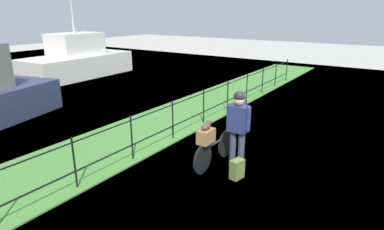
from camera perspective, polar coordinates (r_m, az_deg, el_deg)
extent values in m
plane|color=#B2ADA3|center=(7.46, 11.17, -7.95)|extent=(60.00, 60.00, 0.00)
cube|color=#478438|center=(9.12, -8.38, -2.80)|extent=(27.00, 2.40, 0.03)
plane|color=#60849E|center=(14.19, -28.31, 2.67)|extent=(30.00, 30.00, 0.00)
cylinder|color=black|center=(6.40, -20.07, -8.07)|extent=(0.04, 0.04, 1.04)
cylinder|color=black|center=(7.28, -10.60, -4.08)|extent=(0.04, 0.04, 1.04)
cylinder|color=black|center=(8.34, -3.42, -0.94)|extent=(0.04, 0.04, 1.04)
cylinder|color=black|center=(9.51, 2.06, 1.48)|extent=(0.04, 0.04, 1.04)
cylinder|color=black|center=(10.77, 6.31, 3.34)|extent=(0.04, 0.04, 1.04)
cylinder|color=black|center=(12.08, 9.66, 4.79)|extent=(0.04, 0.04, 1.04)
cylinder|color=black|center=(13.44, 12.36, 5.94)|extent=(0.04, 0.04, 1.04)
cylinder|color=black|center=(14.82, 14.57, 6.87)|extent=(0.04, 0.04, 1.04)
cylinder|color=black|center=(16.22, 16.40, 7.63)|extent=(0.04, 0.04, 1.04)
cylinder|color=black|center=(8.39, -3.40, -1.95)|extent=(18.00, 0.03, 0.03)
cylinder|color=black|center=(8.21, -3.47, 1.82)|extent=(18.00, 0.03, 0.03)
cylinder|color=black|center=(7.45, 6.00, -5.01)|extent=(0.64, 0.05, 0.64)
cylinder|color=black|center=(6.67, 1.89, -7.78)|extent=(0.64, 0.05, 0.64)
cylinder|color=#2D2D33|center=(6.98, 4.10, -5.01)|extent=(0.77, 0.05, 0.04)
cube|color=black|center=(6.67, 2.47, -5.71)|extent=(0.20, 0.09, 0.06)
cube|color=slate|center=(6.63, 2.48, -4.98)|extent=(0.36, 0.16, 0.02)
cube|color=olive|center=(6.58, 2.49, -3.77)|extent=(0.38, 0.24, 0.29)
ellipsoid|color=#4C3D2D|center=(6.50, 2.52, -2.06)|extent=(0.28, 0.14, 0.13)
sphere|color=#4C3D2D|center=(6.58, 3.08, -1.29)|extent=(0.11, 0.11, 0.11)
cylinder|color=#383D51|center=(6.99, 7.20, -5.86)|extent=(0.14, 0.14, 0.82)
cylinder|color=#383D51|center=(6.91, 8.68, -6.21)|extent=(0.14, 0.14, 0.82)
cube|color=navy|center=(6.70, 8.18, -0.63)|extent=(0.26, 0.40, 0.56)
cylinder|color=navy|center=(6.78, 6.53, -0.08)|extent=(0.10, 0.10, 0.50)
cylinder|color=navy|center=(6.60, 9.90, -0.74)|extent=(0.10, 0.10, 0.50)
sphere|color=tan|center=(6.59, 8.33, 2.59)|extent=(0.22, 0.22, 0.22)
sphere|color=black|center=(6.57, 8.36, 3.24)|extent=(0.23, 0.23, 0.23)
cube|color=olive|center=(6.59, 7.93, -9.44)|extent=(0.31, 0.23, 0.40)
cylinder|color=#38383D|center=(10.85, 9.18, 1.60)|extent=(0.20, 0.20, 0.41)
cube|color=silver|center=(17.72, -19.54, 8.22)|extent=(5.63, 2.63, 1.08)
cube|color=silver|center=(17.59, -19.91, 11.70)|extent=(2.50, 1.78, 1.09)
cylinder|color=#B2B2B2|center=(17.52, -20.39, 16.06)|extent=(0.10, 0.10, 1.60)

